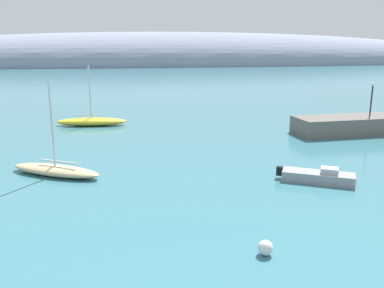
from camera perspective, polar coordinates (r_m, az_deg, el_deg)
The scene contains 6 objects.
distant_ridge at distance 215.19m, azimuth -1.71°, elevation 11.10°, with size 372.22×61.62×33.00m, color gray.
sailboat_yellow_near_shore at distance 51.04m, azimuth -13.95°, elevation 3.12°, with size 8.65×3.40×7.23m.
sailboat_sand_mid_mooring at distance 32.20m, azimuth -18.63°, elevation -3.44°, with size 7.50×5.62×7.25m.
motorboat_grey_foreground at distance 30.35m, azimuth 17.33°, elevation -4.39°, with size 5.17×3.82×1.13m.
mooring_buoy_white at distance 19.69m, azimuth 10.29°, elevation -14.18°, with size 0.72×0.72×0.72m, color silver.
harbor_lamp_post at distance 49.32m, azimuth 23.98°, elevation 6.32°, with size 0.36×0.36×3.66m.
Camera 1 is at (-6.73, -5.17, 9.48)m, focal length 37.91 mm.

